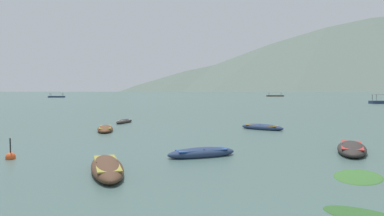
{
  "coord_description": "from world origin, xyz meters",
  "views": [
    {
      "loc": [
        -1.99,
        -4.26,
        3.23
      ],
      "look_at": [
        2.18,
        56.75,
        0.13
      ],
      "focal_mm": 32.03,
      "sensor_mm": 36.0,
      "label": 1
    }
  ],
  "objects_px": {
    "rowboat_1": "(262,127)",
    "mooring_buoy": "(11,157)",
    "rowboat_4": "(105,129)",
    "rowboat_7": "(352,149)",
    "rowboat_2": "(124,122)",
    "rowboat_3": "(107,168)",
    "rowboat_0": "(202,153)",
    "ferry_2": "(275,96)",
    "ferry_0": "(57,97)"
  },
  "relations": [
    {
      "from": "rowboat_1",
      "to": "mooring_buoy",
      "type": "xyz_separation_m",
      "value": [
        -15.22,
        -11.32,
        -0.08
      ]
    },
    {
      "from": "rowboat_4",
      "to": "rowboat_7",
      "type": "relative_size",
      "value": 0.88
    },
    {
      "from": "rowboat_2",
      "to": "rowboat_3",
      "type": "bearing_deg",
      "value": -84.52
    },
    {
      "from": "rowboat_4",
      "to": "rowboat_7",
      "type": "bearing_deg",
      "value": -35.54
    },
    {
      "from": "rowboat_0",
      "to": "ferry_2",
      "type": "xyz_separation_m",
      "value": [
        57.19,
        169.18,
        0.27
      ]
    },
    {
      "from": "rowboat_7",
      "to": "ferry_2",
      "type": "bearing_deg",
      "value": 73.72
    },
    {
      "from": "rowboat_2",
      "to": "ferry_0",
      "type": "height_order",
      "value": "ferry_0"
    },
    {
      "from": "rowboat_4",
      "to": "ferry_0",
      "type": "bearing_deg",
      "value": 109.09
    },
    {
      "from": "ferry_0",
      "to": "mooring_buoy",
      "type": "bearing_deg",
      "value": -73.07
    },
    {
      "from": "rowboat_0",
      "to": "rowboat_1",
      "type": "height_order",
      "value": "rowboat_1"
    },
    {
      "from": "rowboat_2",
      "to": "ferry_2",
      "type": "distance_m",
      "value": 163.96
    },
    {
      "from": "rowboat_1",
      "to": "rowboat_4",
      "type": "bearing_deg",
      "value": -178.74
    },
    {
      "from": "rowboat_0",
      "to": "mooring_buoy",
      "type": "xyz_separation_m",
      "value": [
        -9.06,
        0.03,
        -0.07
      ]
    },
    {
      "from": "rowboat_7",
      "to": "ferry_0",
      "type": "distance_m",
      "value": 160.89
    },
    {
      "from": "rowboat_7",
      "to": "rowboat_2",
      "type": "bearing_deg",
      "value": 129.01
    },
    {
      "from": "rowboat_7",
      "to": "rowboat_1",
      "type": "bearing_deg",
      "value": 99.51
    },
    {
      "from": "mooring_buoy",
      "to": "rowboat_3",
      "type": "bearing_deg",
      "value": -31.28
    },
    {
      "from": "rowboat_0",
      "to": "mooring_buoy",
      "type": "distance_m",
      "value": 9.06
    },
    {
      "from": "rowboat_1",
      "to": "rowboat_3",
      "type": "distance_m",
      "value": 17.62
    },
    {
      "from": "ferry_2",
      "to": "mooring_buoy",
      "type": "xyz_separation_m",
      "value": [
        -66.25,
        -169.15,
        -0.34
      ]
    },
    {
      "from": "rowboat_3",
      "to": "ferry_0",
      "type": "xyz_separation_m",
      "value": [
        -50.35,
        151.98,
        0.25
      ]
    },
    {
      "from": "rowboat_2",
      "to": "rowboat_7",
      "type": "relative_size",
      "value": 0.7
    },
    {
      "from": "rowboat_7",
      "to": "rowboat_4",
      "type": "bearing_deg",
      "value": 144.46
    },
    {
      "from": "rowboat_3",
      "to": "ferry_2",
      "type": "bearing_deg",
      "value": 70.43
    },
    {
      "from": "rowboat_3",
      "to": "ferry_0",
      "type": "bearing_deg",
      "value": 108.33
    },
    {
      "from": "rowboat_7",
      "to": "mooring_buoy",
      "type": "distance_m",
      "value": 17.03
    },
    {
      "from": "rowboat_1",
      "to": "rowboat_2",
      "type": "distance_m",
      "value": 13.85
    },
    {
      "from": "ferry_0",
      "to": "mooring_buoy",
      "type": "height_order",
      "value": "ferry_0"
    },
    {
      "from": "rowboat_3",
      "to": "mooring_buoy",
      "type": "height_order",
      "value": "mooring_buoy"
    },
    {
      "from": "rowboat_3",
      "to": "rowboat_1",
      "type": "bearing_deg",
      "value": 54.66
    },
    {
      "from": "rowboat_3",
      "to": "rowboat_7",
      "type": "relative_size",
      "value": 1.02
    },
    {
      "from": "rowboat_2",
      "to": "rowboat_7",
      "type": "bearing_deg",
      "value": -50.99
    },
    {
      "from": "ferry_2",
      "to": "rowboat_4",
      "type": "bearing_deg",
      "value": -111.99
    },
    {
      "from": "rowboat_7",
      "to": "mooring_buoy",
      "type": "height_order",
      "value": "mooring_buoy"
    },
    {
      "from": "rowboat_4",
      "to": "rowboat_0",
      "type": "bearing_deg",
      "value": -58.98
    },
    {
      "from": "rowboat_3",
      "to": "rowboat_4",
      "type": "distance_m",
      "value": 14.34
    },
    {
      "from": "rowboat_0",
      "to": "ferry_0",
      "type": "distance_m",
      "value": 158.57
    },
    {
      "from": "ferry_0",
      "to": "ferry_2",
      "type": "distance_m",
      "value": 113.39
    },
    {
      "from": "rowboat_1",
      "to": "rowboat_2",
      "type": "bearing_deg",
      "value": 151.75
    },
    {
      "from": "ferry_2",
      "to": "mooring_buoy",
      "type": "bearing_deg",
      "value": -111.39
    },
    {
      "from": "rowboat_3",
      "to": "ferry_2",
      "type": "relative_size",
      "value": 0.49
    },
    {
      "from": "rowboat_3",
      "to": "rowboat_4",
      "type": "height_order",
      "value": "rowboat_3"
    },
    {
      "from": "rowboat_2",
      "to": "rowboat_7",
      "type": "height_order",
      "value": "rowboat_7"
    },
    {
      "from": "rowboat_3",
      "to": "ferry_2",
      "type": "xyz_separation_m",
      "value": [
        61.22,
        172.21,
        0.24
      ]
    },
    {
      "from": "rowboat_4",
      "to": "ferry_0",
      "type": "relative_size",
      "value": 0.54
    },
    {
      "from": "rowboat_1",
      "to": "rowboat_2",
      "type": "relative_size",
      "value": 1.11
    },
    {
      "from": "rowboat_0",
      "to": "rowboat_1",
      "type": "xyz_separation_m",
      "value": [
        6.16,
        11.35,
        0.0
      ]
    },
    {
      "from": "rowboat_3",
      "to": "ferry_0",
      "type": "height_order",
      "value": "ferry_0"
    },
    {
      "from": "rowboat_1",
      "to": "rowboat_7",
      "type": "distance_m",
      "value": 10.87
    },
    {
      "from": "ferry_0",
      "to": "rowboat_2",
      "type": "bearing_deg",
      "value": -69.75
    }
  ]
}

